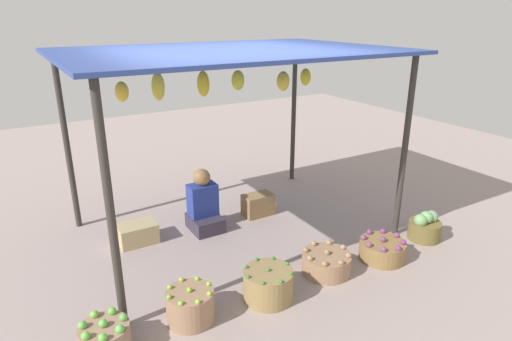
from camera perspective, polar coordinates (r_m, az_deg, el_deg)
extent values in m
plane|color=#A08E88|center=(5.47, -2.91, -7.70)|extent=(14.00, 14.00, 0.00)
cylinder|color=#38332D|center=(3.59, -18.45, -5.43)|extent=(0.07, 0.07, 2.13)
cylinder|color=#38332D|center=(5.23, 18.82, 2.50)|extent=(0.07, 0.07, 2.13)
cylinder|color=#38332D|center=(5.62, -23.46, 3.09)|extent=(0.07, 0.07, 2.13)
cylinder|color=#38332D|center=(6.79, 4.93, 7.37)|extent=(0.07, 0.07, 2.13)
cube|color=#314995|center=(4.86, -3.37, 15.31)|extent=(3.57, 2.48, 0.04)
ellipsoid|color=yellow|center=(4.72, -17.11, 9.80)|extent=(0.14, 0.14, 0.21)
ellipsoid|color=yellow|center=(4.96, -12.66, 10.65)|extent=(0.14, 0.14, 0.31)
ellipsoid|color=gold|center=(5.06, -6.90, 11.16)|extent=(0.14, 0.14, 0.29)
ellipsoid|color=yellow|center=(5.30, -2.38, 11.68)|extent=(0.16, 0.16, 0.24)
ellipsoid|color=yellow|center=(5.23, 3.56, 11.56)|extent=(0.15, 0.15, 0.23)
ellipsoid|color=yellow|center=(5.60, 6.48, 12.03)|extent=(0.13, 0.13, 0.21)
cube|color=#352E3B|center=(5.46, -6.64, -6.79)|extent=(0.36, 0.44, 0.18)
cube|color=navy|center=(5.38, -6.98, -3.82)|extent=(0.34, 0.22, 0.40)
sphere|color=olive|center=(5.27, -7.11, -0.89)|extent=(0.21, 0.21, 0.21)
cylinder|color=#99765D|center=(3.85, -19.07, -20.12)|extent=(0.39, 0.39, 0.25)
sphere|color=#67BC4A|center=(3.76, -19.35, -18.32)|extent=(0.07, 0.07, 0.07)
sphere|color=#61A94D|center=(3.78, -16.92, -17.87)|extent=(0.07, 0.07, 0.07)
sphere|color=#68B841|center=(3.87, -18.27, -17.05)|extent=(0.07, 0.07, 0.07)
sphere|color=#74B740|center=(3.88, -20.35, -17.22)|extent=(0.07, 0.07, 0.07)
sphere|color=#64AC4A|center=(3.80, -21.72, -18.26)|extent=(0.07, 0.07, 0.07)
sphere|color=#67BA41|center=(3.70, -21.34, -19.46)|extent=(0.07, 0.07, 0.07)
sphere|color=#63B73F|center=(3.64, -19.36, -19.89)|extent=(0.07, 0.07, 0.07)
sphere|color=#64BB51|center=(3.68, -17.35, -19.15)|extent=(0.07, 0.07, 0.07)
cylinder|color=#9C7658|center=(4.00, -8.57, -17.05)|extent=(0.42, 0.42, 0.29)
sphere|color=#8BCA34|center=(3.90, -8.70, -15.15)|extent=(0.04, 0.04, 0.04)
sphere|color=#86C635|center=(3.96, -6.18, -14.52)|extent=(0.04, 0.04, 0.04)
sphere|color=#86CB35|center=(4.04, -7.67, -13.80)|extent=(0.04, 0.04, 0.04)
sphere|color=#95BD36|center=(4.05, -9.70, -13.88)|extent=(0.04, 0.04, 0.04)
sphere|color=#8ACC35|center=(3.97, -11.20, -14.71)|extent=(0.04, 0.04, 0.04)
sphere|color=#82C03B|center=(3.86, -11.29, -15.89)|extent=(0.04, 0.04, 0.04)
sphere|color=#84C337|center=(3.77, -9.81, -16.71)|extent=(0.04, 0.04, 0.04)
sphere|color=#8AC837|center=(3.77, -7.60, -16.63)|extent=(0.04, 0.04, 0.04)
sphere|color=#92C93D|center=(3.85, -6.10, -15.69)|extent=(0.04, 0.04, 0.04)
cylinder|color=olive|center=(4.21, 1.60, -14.66)|extent=(0.47, 0.47, 0.29)
sphere|color=#348930|center=(4.12, 1.62, -12.82)|extent=(0.04, 0.04, 0.04)
sphere|color=#2E8731|center=(4.22, 4.12, -12.04)|extent=(0.04, 0.04, 0.04)
sphere|color=#308125|center=(4.30, 2.27, -11.36)|extent=(0.04, 0.04, 0.04)
sphere|color=#39902D|center=(4.27, 0.08, -11.53)|extent=(0.04, 0.04, 0.04)
sphere|color=#3A8336|center=(4.17, -1.30, -12.46)|extent=(0.04, 0.04, 0.04)
sphere|color=#3A8326|center=(4.03, -1.02, -13.69)|extent=(0.04, 0.04, 0.04)
sphere|color=#388A32|center=(3.95, 0.90, -14.48)|extent=(0.04, 0.04, 0.04)
sphere|color=#2E842D|center=(3.97, 3.30, -14.28)|extent=(0.04, 0.04, 0.04)
sphere|color=#348B24|center=(4.09, 4.60, -13.23)|extent=(0.04, 0.04, 0.04)
cylinder|color=#9B7555|center=(4.66, 9.16, -11.84)|extent=(0.51, 0.51, 0.21)
sphere|color=#997958|center=(4.59, 9.25, -10.48)|extent=(0.06, 0.06, 0.06)
sphere|color=#9E7D5E|center=(4.72, 11.31, -9.80)|extent=(0.06, 0.06, 0.06)
sphere|color=#A27C5A|center=(4.78, 9.51, -9.25)|extent=(0.06, 0.06, 0.06)
sphere|color=#987F51|center=(4.74, 7.57, -9.44)|extent=(0.06, 0.06, 0.06)
sphere|color=#9D7550|center=(4.61, 6.53, -10.27)|extent=(0.06, 0.06, 0.06)
sphere|color=#9D8455|center=(4.47, 7.05, -11.32)|extent=(0.06, 0.06, 0.06)
sphere|color=#9A7C4E|center=(4.41, 8.95, -11.95)|extent=(0.06, 0.06, 0.06)
sphere|color=#98774D|center=(4.45, 11.04, -11.71)|extent=(0.06, 0.06, 0.06)
sphere|color=#A57955|center=(4.58, 11.98, -10.80)|extent=(0.06, 0.06, 0.06)
cylinder|color=olive|center=(5.01, 16.14, -9.94)|extent=(0.49, 0.49, 0.21)
sphere|color=#773867|center=(4.95, 16.28, -8.63)|extent=(0.06, 0.06, 0.06)
sphere|color=#853B6C|center=(5.09, 17.91, -8.05)|extent=(0.06, 0.06, 0.06)
sphere|color=#803275|center=(5.14, 16.24, -7.61)|extent=(0.06, 0.06, 0.06)
sphere|color=#753771|center=(5.08, 14.59, -7.79)|extent=(0.06, 0.06, 0.06)
sphere|color=#79416A|center=(4.95, 13.85, -8.50)|extent=(0.06, 0.06, 0.06)
sphere|color=#82426D|center=(4.82, 14.54, -9.38)|extent=(0.06, 0.06, 0.06)
sphere|color=#793E6E|center=(4.77, 16.31, -9.87)|extent=(0.06, 0.06, 0.06)
sphere|color=#7E366E|center=(4.84, 18.05, -9.65)|extent=(0.06, 0.06, 0.06)
sphere|color=#793574|center=(4.97, 18.68, -8.88)|extent=(0.06, 0.06, 0.06)
cylinder|color=brown|center=(5.58, 21.12, -7.28)|extent=(0.37, 0.37, 0.22)
sphere|color=#75B16D|center=(5.51, 21.34, -5.72)|extent=(0.15, 0.15, 0.15)
sphere|color=gray|center=(5.59, 21.95, -5.61)|extent=(0.15, 0.15, 0.15)
sphere|color=#7BAA67|center=(5.44, 20.68, -6.11)|extent=(0.15, 0.15, 0.15)
cube|color=tan|center=(5.31, -15.22, -7.89)|extent=(0.43, 0.31, 0.23)
cube|color=olive|center=(5.79, 0.27, -4.47)|extent=(0.39, 0.25, 0.29)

